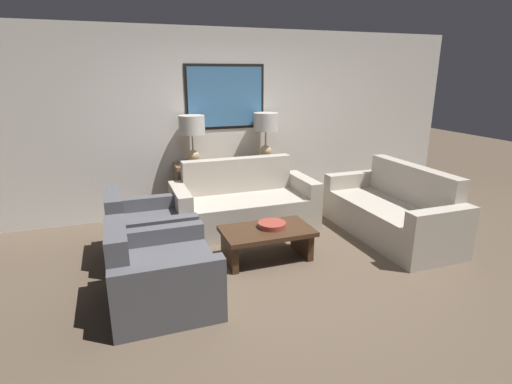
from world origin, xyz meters
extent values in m
plane|color=brown|center=(0.00, 0.00, 0.00)|extent=(20.00, 20.00, 0.00)
cube|color=beige|center=(0.00, 2.33, 1.32)|extent=(7.67, 0.10, 2.65)
cube|color=black|center=(0.00, 2.28, 1.70)|extent=(1.18, 0.01, 0.92)
cube|color=teal|center=(0.00, 2.27, 1.70)|extent=(1.10, 0.02, 0.84)
cube|color=brown|center=(0.00, 2.06, 0.40)|extent=(1.63, 0.38, 0.80)
cylinder|color=tan|center=(-0.55, 2.06, 0.81)|extent=(0.15, 0.15, 0.02)
sphere|color=tan|center=(-0.55, 2.06, 0.91)|extent=(0.18, 0.18, 0.18)
cylinder|color=#8C7A51|center=(-0.55, 2.06, 1.11)|extent=(0.02, 0.02, 0.22)
cylinder|color=#B2ADA3|center=(-0.55, 2.06, 1.35)|extent=(0.36, 0.36, 0.26)
cylinder|color=tan|center=(0.55, 2.06, 0.81)|extent=(0.15, 0.15, 0.02)
sphere|color=tan|center=(0.55, 2.06, 0.91)|extent=(0.18, 0.18, 0.18)
cylinder|color=#8C7A51|center=(0.55, 2.06, 1.11)|extent=(0.02, 0.02, 0.22)
cylinder|color=#B2ADA3|center=(0.55, 2.06, 1.35)|extent=(0.36, 0.36, 0.26)
cube|color=#ADA393|center=(0.00, 1.31, 0.21)|extent=(1.54, 0.67, 0.43)
cube|color=#ADA393|center=(0.00, 1.74, 0.45)|extent=(1.54, 0.18, 0.90)
cube|color=#ADA393|center=(-0.86, 1.40, 0.32)|extent=(0.18, 0.85, 0.64)
cube|color=#ADA393|center=(0.86, 1.40, 0.32)|extent=(0.18, 0.85, 0.64)
cube|color=#ADA393|center=(1.57, 0.52, 0.21)|extent=(0.67, 1.54, 0.43)
cube|color=#ADA393|center=(1.99, 0.52, 0.45)|extent=(0.18, 1.54, 0.90)
cube|color=#ADA393|center=(1.66, 1.38, 0.32)|extent=(0.85, 0.18, 0.64)
cube|color=#ADA393|center=(1.66, -0.35, 0.32)|extent=(0.85, 0.18, 0.64)
cube|color=#3D2616|center=(-0.07, 0.40, 0.34)|extent=(1.01, 0.59, 0.05)
cube|color=#3D2616|center=(-0.51, 0.40, 0.16)|extent=(0.07, 0.47, 0.32)
cube|color=#3D2616|center=(0.37, 0.40, 0.16)|extent=(0.07, 0.47, 0.32)
cylinder|color=#93382D|center=(0.00, 0.43, 0.39)|extent=(0.32, 0.32, 0.06)
cube|color=#4C4C51|center=(-1.19, 0.93, 0.22)|extent=(0.74, 0.69, 0.43)
cube|color=#4C4C51|center=(-1.65, 0.93, 0.40)|extent=(0.18, 0.69, 0.80)
cube|color=#4C4C51|center=(-1.28, 0.52, 0.30)|extent=(0.92, 0.14, 0.59)
cube|color=#4C4C51|center=(-1.28, 1.35, 0.30)|extent=(0.92, 0.14, 0.59)
cube|color=#4C4C51|center=(-1.19, -0.13, 0.22)|extent=(0.74, 0.69, 0.43)
cube|color=#4C4C51|center=(-1.65, -0.13, 0.40)|extent=(0.18, 0.69, 0.80)
cube|color=#4C4C51|center=(-1.28, -0.54, 0.30)|extent=(0.92, 0.14, 0.59)
cube|color=#4C4C51|center=(-1.28, 0.29, 0.30)|extent=(0.92, 0.14, 0.59)
camera|label=1|loc=(-1.59, -3.45, 2.04)|focal=28.00mm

